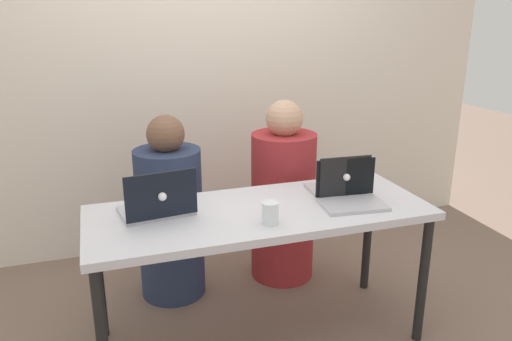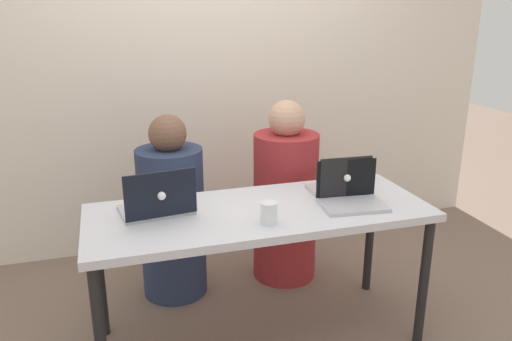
% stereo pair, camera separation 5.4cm
% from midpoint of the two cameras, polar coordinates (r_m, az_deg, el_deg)
% --- Properties ---
extents(ground_plane, '(12.00, 12.00, 0.00)m').
position_cam_midpoint_polar(ground_plane, '(2.84, -0.13, -18.46)').
color(ground_plane, '#776053').
extents(back_wall, '(4.50, 0.10, 2.58)m').
position_cam_midpoint_polar(back_wall, '(3.60, -6.89, 11.46)').
color(back_wall, silver).
rests_on(back_wall, ground).
extents(desk, '(1.69, 0.66, 0.75)m').
position_cam_midpoint_polar(desk, '(2.50, -0.15, -5.92)').
color(desk, silver).
rests_on(desk, ground).
extents(person_on_left, '(0.48, 0.48, 1.12)m').
position_cam_midpoint_polar(person_on_left, '(3.05, -10.27, -5.33)').
color(person_on_left, '#283350').
rests_on(person_on_left, ground).
extents(person_on_right, '(0.42, 0.42, 1.17)m').
position_cam_midpoint_polar(person_on_right, '(3.21, 2.62, -3.47)').
color(person_on_right, '#A1292D').
rests_on(person_on_right, ground).
extents(laptop_back_left, '(0.37, 0.30, 0.24)m').
position_cam_midpoint_polar(laptop_back_left, '(2.43, -11.77, -3.92)').
color(laptop_back_left, '#B0B0B9').
rests_on(laptop_back_left, desk).
extents(laptop_back_right, '(0.29, 0.27, 0.23)m').
position_cam_midpoint_polar(laptop_back_right, '(2.69, 8.88, -1.65)').
color(laptop_back_right, '#B7B0B5').
rests_on(laptop_back_right, desk).
extents(laptop_front_right, '(0.34, 0.26, 0.21)m').
position_cam_midpoint_polar(laptop_front_right, '(2.57, 10.13, -2.75)').
color(laptop_front_right, '#B5B3BA').
rests_on(laptop_front_right, desk).
extents(water_glass_center, '(0.08, 0.08, 0.10)m').
position_cam_midpoint_polar(water_glass_center, '(2.30, 0.95, -5.02)').
color(water_glass_center, white).
rests_on(water_glass_center, desk).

